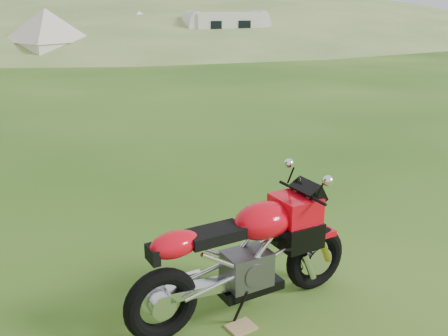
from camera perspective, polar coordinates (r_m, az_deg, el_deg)
ground at (r=6.12m, az=2.40°, el=-6.44°), size 120.00×120.00×0.00m
hillside at (r=52.22m, az=-4.51°, el=15.49°), size 80.00×64.00×8.00m
hedgerow at (r=52.22m, az=-4.51°, el=15.49°), size 36.00×1.20×8.60m
sport_motorcycle at (r=4.24m, az=2.41°, el=-9.01°), size 2.10×0.75×1.23m
plywood_board at (r=4.35m, az=1.98°, el=-17.70°), size 0.23×0.19×0.02m
tent_mid at (r=25.36m, az=-19.55°, el=14.32°), size 3.50×3.50×2.45m
tent_right at (r=28.52m, az=-9.57°, el=15.30°), size 3.09×3.09×2.33m
caravan at (r=27.60m, az=0.21°, el=15.24°), size 4.94×3.25×2.13m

